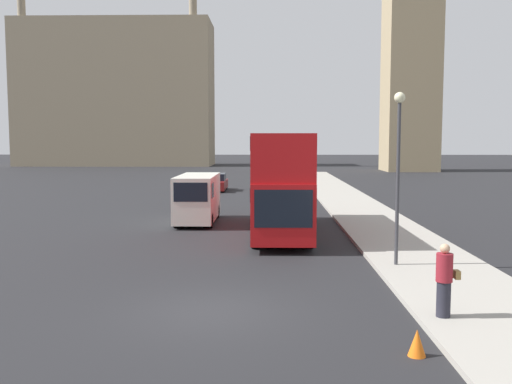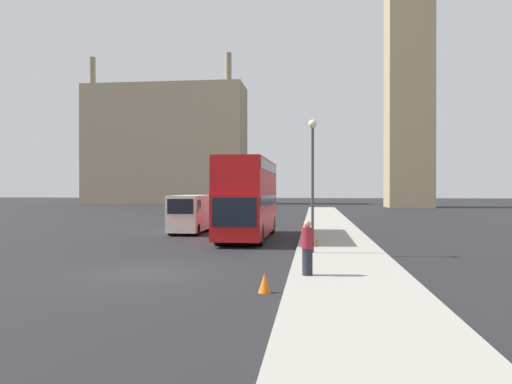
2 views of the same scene
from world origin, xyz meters
The scene contains 10 objects.
ground_plane centered at (0.00, 0.00, 0.00)m, with size 300.00×300.00×0.00m, color black.
sidewalk_strip centered at (6.94, 0.00, 0.07)m, with size 3.88×120.00×0.15m.
clock_tower centered at (20.84, 65.48, 31.60)m, with size 7.49×7.66×61.60m.
building_block_distant centered at (-24.12, 81.61, 11.89)m, with size 31.99×10.35×28.95m.
red_double_decker_bus centered at (2.00, 12.05, 2.53)m, with size 2.50×10.47×4.56m.
white_van centered at (-2.25, 15.23, 1.33)m, with size 1.93×5.34×2.49m.
pedestrian centered at (5.60, -0.84, 1.02)m, with size 0.55×0.39×1.75m.
street_lamp centered at (5.74, 4.84, 3.91)m, with size 0.36×0.36×5.73m.
parked_sedan centered at (-3.09, 34.06, 0.66)m, with size 1.83×4.62×1.46m.
traffic_cone centered at (4.44, -2.95, 0.28)m, with size 0.36×0.36×0.55m.
Camera 2 is at (5.81, -16.74, 2.88)m, focal length 35.00 mm.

